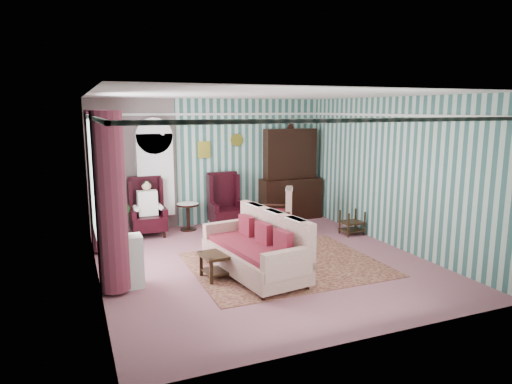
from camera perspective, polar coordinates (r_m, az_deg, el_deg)
name	(u,v)px	position (r m, az deg, el deg)	size (l,w,h in m)	color
floor	(263,262)	(8.19, 0.84, -8.68)	(6.00, 6.00, 0.00)	#935560
room_shell	(225,149)	(7.71, -3.87, 5.40)	(5.53, 6.02, 2.91)	#325C56
bookcase	(155,181)	(10.22, -12.48, 1.39)	(0.80, 0.28, 2.24)	silver
dresser_hutch	(291,171)	(11.11, 4.38, 2.62)	(1.50, 0.56, 2.36)	black
wingback_left	(148,207)	(9.89, -13.40, -1.86)	(0.76, 0.80, 1.25)	black
wingback_right	(226,201)	(10.29, -3.74, -1.13)	(0.76, 0.80, 1.25)	black
seated_woman	(148,209)	(9.89, -13.39, -2.06)	(0.44, 0.40, 1.18)	beige
round_side_table	(188,217)	(10.27, -8.49, -3.10)	(0.50, 0.50, 0.60)	black
nest_table	(352,222)	(10.02, 11.91, -3.73)	(0.45, 0.38, 0.54)	black
plant_stand	(124,262)	(7.21, -16.18, -8.42)	(0.55, 0.35, 0.80)	white
rug	(285,264)	(8.04, 3.68, -9.01)	(3.20, 2.60, 0.01)	#4A181B
sofa	(254,249)	(7.39, -0.26, -7.08)	(2.08, 1.09, 0.91)	#BBAF91
floral_armchair	(274,211)	(9.71, 2.27, -2.38)	(0.84, 0.81, 1.06)	#B5A88C
coffee_table	(228,264)	(7.46, -3.53, -8.96)	(0.87, 0.52, 0.41)	black
potted_plant_a	(116,227)	(6.91, -17.10, -4.22)	(0.34, 0.29, 0.38)	#1B531A
potted_plant_b	(122,219)	(7.15, -16.38, -3.31)	(0.26, 0.21, 0.46)	#164819
potted_plant_c	(120,224)	(7.06, -16.62, -3.80)	(0.22, 0.22, 0.40)	#1C5119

